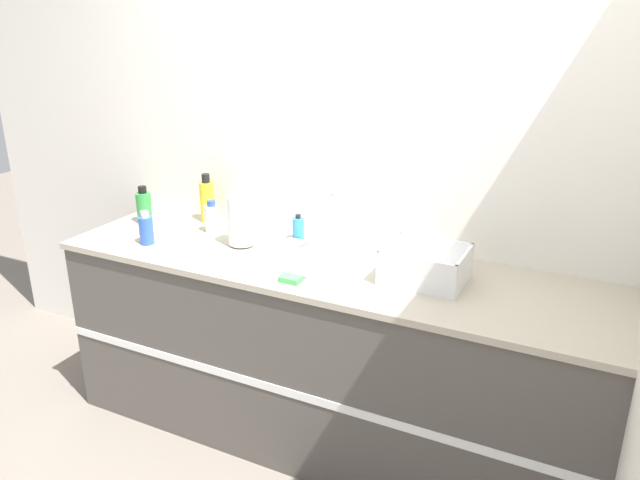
{
  "coord_description": "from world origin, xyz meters",
  "views": [
    {
      "loc": [
        1.12,
        -1.98,
        2.01
      ],
      "look_at": [
        -0.02,
        0.3,
        1.05
      ],
      "focal_mm": 35.0,
      "sensor_mm": 36.0,
      "label": 1
    }
  ],
  "objects": [
    {
      "name": "ground_plane",
      "position": [
        0.0,
        0.0,
        0.0
      ],
      "size": [
        12.0,
        12.0,
        0.0
      ],
      "primitive_type": "plane",
      "color": "slate"
    },
    {
      "name": "wall_back",
      "position": [
        0.0,
        0.71,
        1.3
      ],
      "size": [
        4.93,
        0.06,
        2.6
      ],
      "color": "silver",
      "rests_on": "ground_plane"
    },
    {
      "name": "counter_cabinet",
      "position": [
        0.0,
        0.34,
        0.47
      ],
      "size": [
        2.55,
        0.7,
        0.93
      ],
      "color": "#514C47",
      "rests_on": "ground_plane"
    },
    {
      "name": "sink",
      "position": [
        -0.04,
        0.33,
        0.95
      ],
      "size": [
        0.48,
        0.38,
        0.3
      ],
      "color": "silver",
      "rests_on": "counter_cabinet"
    },
    {
      "name": "paper_towel_roll",
      "position": [
        -0.46,
        0.36,
        1.06
      ],
      "size": [
        0.13,
        0.13,
        0.24
      ],
      "color": "#4C4C51",
      "rests_on": "counter_cabinet"
    },
    {
      "name": "dish_rack",
      "position": [
        0.45,
        0.35,
        0.98
      ],
      "size": [
        0.33,
        0.27,
        0.15
      ],
      "color": "white",
      "rests_on": "counter_cabinet"
    },
    {
      "name": "bottle_clear",
      "position": [
        -0.7,
        0.46,
        1.0
      ],
      "size": [
        0.08,
        0.08,
        0.17
      ],
      "color": "silver",
      "rests_on": "counter_cabinet"
    },
    {
      "name": "bottle_green",
      "position": [
        -1.11,
        0.42,
        1.02
      ],
      "size": [
        0.08,
        0.08,
        0.2
      ],
      "color": "#2D8C3D",
      "rests_on": "counter_cabinet"
    },
    {
      "name": "bottle_yellow",
      "position": [
        -0.82,
        0.58,
        1.04
      ],
      "size": [
        0.08,
        0.08,
        0.26
      ],
      "color": "yellow",
      "rests_on": "counter_cabinet"
    },
    {
      "name": "bottle_blue",
      "position": [
        -0.89,
        0.17,
        1.0
      ],
      "size": [
        0.07,
        0.07,
        0.17
      ],
      "color": "#2D56B7",
      "rests_on": "counter_cabinet"
    },
    {
      "name": "soap_dispenser",
      "position": [
        -0.26,
        0.55,
        0.99
      ],
      "size": [
        0.06,
        0.06,
        0.13
      ],
      "color": "#338CCC",
      "rests_on": "counter_cabinet"
    },
    {
      "name": "sponge",
      "position": [
        -0.05,
        0.09,
        0.94
      ],
      "size": [
        0.09,
        0.06,
        0.02
      ],
      "color": "#4CB259",
      "rests_on": "counter_cabinet"
    }
  ]
}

